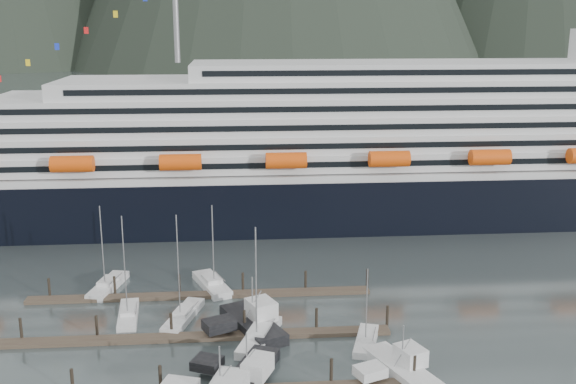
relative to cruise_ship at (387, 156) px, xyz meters
name	(u,v)px	position (x,y,z in m)	size (l,w,h in m)	color
ground	(237,349)	(-30.03, -54.94, -12.04)	(1600.00, 1600.00, 0.00)	#485555
cruise_ship	(387,156)	(0.00, 0.00, 0.00)	(210.00, 30.40, 50.30)	black
dock_mid	(196,336)	(-34.95, -51.89, -11.73)	(48.18, 2.28, 3.20)	#493A2F
dock_far	(201,295)	(-34.95, -38.89, -11.73)	(48.18, 2.28, 3.20)	#493A2F
sailboat_b	(128,315)	(-44.12, -45.33, -11.62)	(3.20, 9.35, 14.59)	silver
sailboat_c	(259,338)	(-27.28, -53.19, -11.59)	(6.19, 11.06, 15.33)	silver
sailboat_d	(183,316)	(-36.92, -46.20, -11.62)	(5.21, 10.51, 14.85)	silver
sailboat_e	(108,286)	(-48.53, -34.95, -11.62)	(4.78, 10.36, 13.22)	silver
sailboat_f	(212,285)	(-33.51, -35.69, -11.61)	(6.19, 10.39, 13.25)	silver
sailboat_h	(366,342)	(-14.53, -55.12, -11.65)	(4.54, 8.28, 10.32)	silver
trawler_c	(246,375)	(-29.10, -62.62, -11.21)	(10.17, 12.61, 6.28)	black
trawler_d	(401,368)	(-12.14, -62.55, -11.19)	(9.26, 11.30, 6.45)	silver
trawler_e	(252,323)	(-28.11, -50.08, -11.07)	(10.64, 12.54, 7.82)	black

